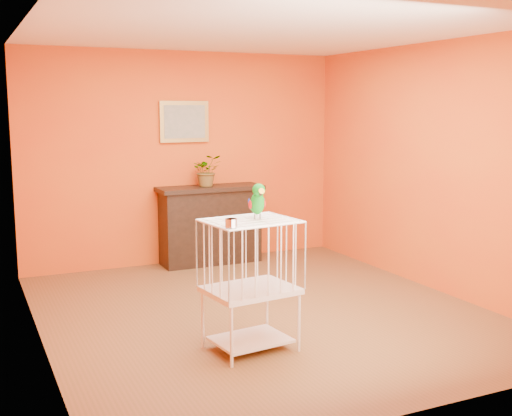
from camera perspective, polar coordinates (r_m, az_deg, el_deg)
name	(u,v)px	position (r m, az deg, el deg)	size (l,w,h in m)	color
ground	(262,312)	(6.18, 0.55, -9.19)	(4.50, 4.50, 0.00)	brown
room_shell	(262,145)	(5.88, 0.57, 5.63)	(4.50, 4.50, 4.50)	#CD5613
console_cabinet	(210,225)	(7.97, -4.07, -1.49)	(1.30, 0.47, 0.96)	black
potted_plant	(208,174)	(7.83, -4.27, 3.00)	(0.35, 0.39, 0.30)	#26722D
framed_picture	(184,122)	(7.94, -6.38, 7.64)	(0.62, 0.04, 0.50)	#A6863B
birdcage	(250,283)	(5.10, -0.50, -6.71)	(0.74, 0.60, 1.05)	silver
feed_cup	(231,223)	(4.67, -2.22, -1.35)	(0.09, 0.09, 0.06)	silver
parrot	(257,201)	(5.03, 0.13, 0.65)	(0.14, 0.26, 0.29)	#59544C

